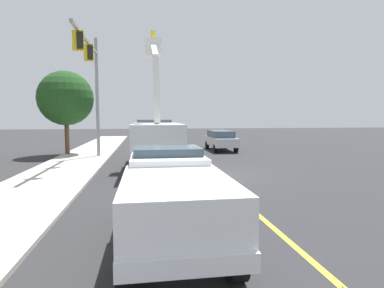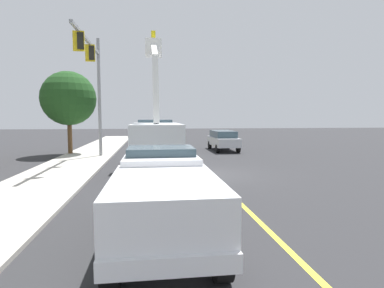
# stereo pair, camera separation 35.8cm
# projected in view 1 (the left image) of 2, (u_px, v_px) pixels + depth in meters

# --- Properties ---
(ground) EXTENTS (120.00, 120.00, 0.00)m
(ground) POSITION_uv_depth(u_px,v_px,m) (211.00, 174.00, 15.55)
(ground) COLOR #2D2D30
(sidewalk_far_side) EXTENTS (60.04, 4.37, 0.12)m
(sidewalk_far_side) POSITION_uv_depth(u_px,v_px,m) (53.00, 178.00, 14.41)
(sidewalk_far_side) COLOR #B2ADA3
(sidewalk_far_side) RESTS_ON ground
(lane_centre_stripe) EXTENTS (50.00, 0.80, 0.01)m
(lane_centre_stripe) POSITION_uv_depth(u_px,v_px,m) (211.00, 174.00, 15.55)
(lane_centre_stripe) COLOR yellow
(lane_centre_stripe) RESTS_ON ground
(utility_bucket_truck) EXTENTS (8.23, 2.68, 7.63)m
(utility_bucket_truck) POSITION_uv_depth(u_px,v_px,m) (156.00, 139.00, 17.27)
(utility_bucket_truck) COLOR silver
(utility_bucket_truck) RESTS_ON ground
(service_pickup_truck) EXTENTS (5.63, 2.25, 2.06)m
(service_pickup_truck) POSITION_uv_depth(u_px,v_px,m) (172.00, 195.00, 7.05)
(service_pickup_truck) COLOR white
(service_pickup_truck) RESTS_ON ground
(passing_minivan) EXTENTS (4.82, 2.00, 1.69)m
(passing_minivan) POSITION_uv_depth(u_px,v_px,m) (221.00, 139.00, 26.50)
(passing_minivan) COLOR silver
(passing_minivan) RESTS_ON ground
(traffic_cone_mid_front) EXTENTS (0.40, 0.40, 0.70)m
(traffic_cone_mid_front) POSITION_uv_depth(u_px,v_px,m) (178.00, 153.00, 21.91)
(traffic_cone_mid_front) COLOR black
(traffic_cone_mid_front) RESTS_ON ground
(traffic_signal_mast) EXTENTS (7.59, 0.60, 8.27)m
(traffic_signal_mast) POSITION_uv_depth(u_px,v_px,m) (92.00, 73.00, 19.43)
(traffic_signal_mast) COLOR gray
(traffic_signal_mast) RESTS_ON ground
(street_tree_right) EXTENTS (3.99, 3.99, 6.23)m
(street_tree_right) POSITION_uv_depth(u_px,v_px,m) (66.00, 98.00, 22.83)
(street_tree_right) COLOR brown
(street_tree_right) RESTS_ON ground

